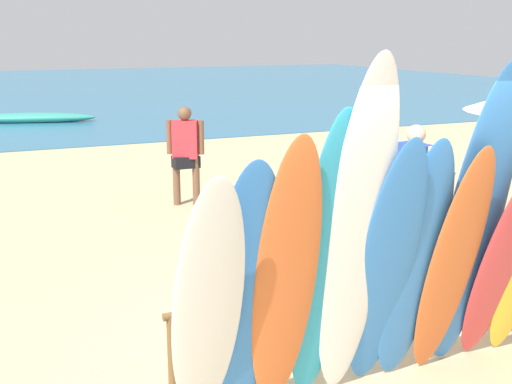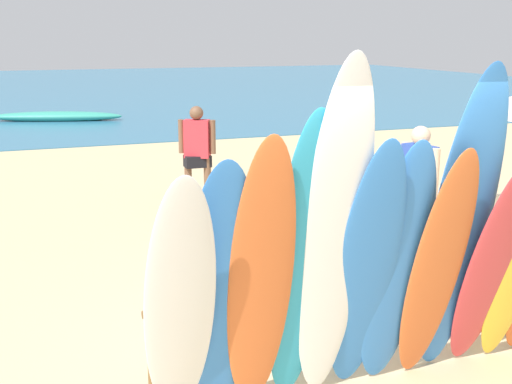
{
  "view_description": "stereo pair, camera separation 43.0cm",
  "coord_description": "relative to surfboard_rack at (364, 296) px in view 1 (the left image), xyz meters",
  "views": [
    {
      "loc": [
        -2.91,
        -4.41,
        2.82
      ],
      "look_at": [
        0.0,
        2.38,
        1.02
      ],
      "focal_mm": 45.08,
      "sensor_mm": 36.0,
      "label": 1
    },
    {
      "loc": [
        -2.51,
        -4.57,
        2.82
      ],
      "look_at": [
        0.0,
        2.38,
        1.02
      ],
      "focal_mm": 45.08,
      "sensor_mm": 36.0,
      "label": 2
    }
  ],
  "objects": [
    {
      "name": "ground",
      "position": [
        0.0,
        14.0,
        -0.61
      ],
      "size": [
        60.0,
        60.0,
        0.0
      ],
      "primitive_type": "plane",
      "color": "tan"
    },
    {
      "name": "beachgoer_strolling",
      "position": [
        2.04,
        2.08,
        0.39
      ],
      "size": [
        0.45,
        0.66,
        1.74
      ],
      "rotation": [
        0.0,
        0.0,
        4.85
      ],
      "color": "beige",
      "rests_on": "ground"
    },
    {
      "name": "surfboard_orange_2",
      "position": [
        -1.02,
        -0.53,
        0.49
      ],
      "size": [
        0.5,
        0.59,
        2.22
      ],
      "primitive_type": "ellipsoid",
      "rotation": [
        0.22,
        0.0,
        -0.02
      ],
      "color": "orange",
      "rests_on": "ground"
    },
    {
      "name": "beachgoer_midbeach",
      "position": [
        0.19,
        5.82,
        0.35
      ],
      "size": [
        0.58,
        0.39,
        1.68
      ],
      "rotation": [
        0.0,
        0.0,
        5.81
      ],
      "color": "brown",
      "rests_on": "ground"
    },
    {
      "name": "beach_chair_blue",
      "position": [
        3.38,
        3.02,
        -0.18
      ],
      "size": [
        0.62,
        0.75,
        0.83
      ],
      "rotation": [
        0.0,
        0.0,
        0.2
      ],
      "color": "#B7B7BC",
      "rests_on": "ground"
    },
    {
      "name": "surfboard_teal_3",
      "position": [
        -0.69,
        -0.5,
        0.57
      ],
      "size": [
        0.51,
        0.6,
        2.37
      ],
      "primitive_type": "ellipsoid",
      "rotation": [
        0.21,
        0.0,
        0.05
      ],
      "color": "#289EC6",
      "rests_on": "ground"
    },
    {
      "name": "surfboard_blue_6",
      "position": [
        0.12,
        -0.51,
        0.44
      ],
      "size": [
        0.56,
        0.57,
        2.11
      ],
      "primitive_type": "ellipsoid",
      "rotation": [
        0.22,
        0.0,
        0.03
      ],
      "color": "#337AD1",
      "rests_on": "ground"
    },
    {
      "name": "surfboard_blue_5",
      "position": [
        -0.16,
        -0.54,
        0.46
      ],
      "size": [
        0.53,
        0.66,
        2.15
      ],
      "primitive_type": "ellipsoid",
      "rotation": [
        0.27,
        0.0,
        -0.03
      ],
      "color": "#337AD1",
      "rests_on": "ground"
    },
    {
      "name": "surfboard_white_0",
      "position": [
        -1.61,
        -0.55,
        0.39
      ],
      "size": [
        0.53,
        0.73,
        2.01
      ],
      "primitive_type": "ellipsoid",
      "rotation": [
        0.31,
        0.0,
        -0.05
      ],
      "color": "white",
      "rests_on": "ground"
    },
    {
      "name": "surfboard_orange_7",
      "position": [
        0.47,
        -0.55,
        0.41
      ],
      "size": [
        0.56,
        0.64,
        2.04
      ],
      "primitive_type": "ellipsoid",
      "rotation": [
        0.25,
        0.0,
        0.09
      ],
      "color": "orange",
      "rests_on": "ground"
    },
    {
      "name": "distant_boat",
      "position": [
        -1.49,
        18.07,
        -0.46
      ],
      "size": [
        4.39,
        1.94,
        0.35
      ],
      "color": "teal",
      "rests_on": "ground"
    },
    {
      "name": "surfboard_blue_8",
      "position": [
        0.67,
        -0.53,
        0.71
      ],
      "size": [
        0.59,
        0.7,
        2.66
      ],
      "primitive_type": "ellipsoid",
      "rotation": [
        0.22,
        0.0,
        -0.07
      ],
      "color": "#337AD1",
      "rests_on": "ground"
    },
    {
      "name": "beach_chair_red",
      "position": [
        3.03,
        1.88,
        -0.18
      ],
      "size": [
        0.62,
        0.74,
        0.83
      ],
      "rotation": [
        0.0,
        0.0,
        -0.2
      ],
      "color": "#B7B7BC",
      "rests_on": "ground"
    },
    {
      "name": "surfboard_red_9",
      "position": [
        1.0,
        -0.55,
        0.35
      ],
      "size": [
        0.51,
        0.7,
        1.93
      ],
      "primitive_type": "ellipsoid",
      "rotation": [
        0.31,
        0.0,
        0.03
      ],
      "color": "#D13D42",
      "rests_on": "ground"
    },
    {
      "name": "surfboard_rack",
      "position": [
        0.0,
        0.0,
        0.0
      ],
      "size": [
        3.57,
        0.07,
        0.77
      ],
      "color": "brown",
      "rests_on": "ground"
    },
    {
      "name": "ocean_water",
      "position": [
        0.0,
        32.44,
        -0.6
      ],
      "size": [
        60.0,
        40.0,
        0.02
      ],
      "primitive_type": "cube",
      "color": "teal",
      "rests_on": "ground"
    },
    {
      "name": "surfboard_white_4",
      "position": [
        -0.46,
        -0.58,
        0.76
      ],
      "size": [
        0.55,
        0.7,
        2.74
      ],
      "primitive_type": "ellipsoid",
      "rotation": [
        0.21,
        0.0,
        -0.07
      ],
      "color": "white",
      "rests_on": "ground"
    },
    {
      "name": "surfboard_blue_1",
      "position": [
        -1.3,
        -0.48,
        0.41
      ],
      "size": [
        0.55,
        0.53,
        2.06
      ],
      "primitive_type": "ellipsoid",
      "rotation": [
        0.22,
        0.0,
        -0.02
      ],
      "color": "#337AD1",
      "rests_on": "ground"
    }
  ]
}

